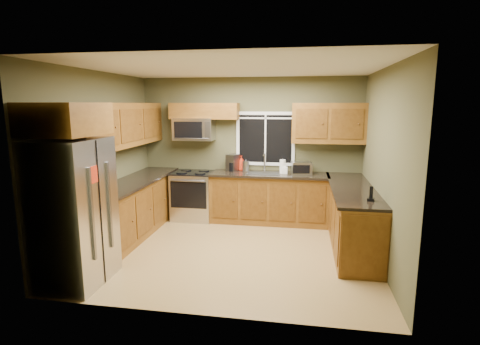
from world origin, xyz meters
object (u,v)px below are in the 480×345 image
(refrigerator, at_px, (73,212))
(paper_towel_roll, at_px, (283,166))
(soap_bottle_a, at_px, (241,163))
(range, at_px, (193,195))
(kettle, at_px, (246,165))
(cordless_phone, at_px, (371,196))
(soap_bottle_c, at_px, (236,166))
(coffee_maker, at_px, (233,163))
(microwave, at_px, (194,129))
(toaster_oven, at_px, (301,168))
(soap_bottle_b, at_px, (285,169))

(refrigerator, distance_m, paper_towel_roll, 3.71)
(paper_towel_roll, bearing_deg, soap_bottle_a, 167.80)
(range, bearing_deg, kettle, 9.02)
(refrigerator, relative_size, range, 1.92)
(range, distance_m, cordless_phone, 3.49)
(soap_bottle_c, bearing_deg, coffee_maker, -131.31)
(coffee_maker, bearing_deg, cordless_phone, -40.96)
(microwave, bearing_deg, soap_bottle_c, 6.72)
(kettle, bearing_deg, cordless_phone, -44.29)
(toaster_oven, distance_m, soap_bottle_a, 1.16)
(paper_towel_roll, relative_size, soap_bottle_c, 1.75)
(range, xyz_separation_m, soap_bottle_a, (0.90, 0.23, 0.61))
(microwave, relative_size, cordless_phone, 3.82)
(toaster_oven, bearing_deg, coffee_maker, 174.19)
(refrigerator, bearing_deg, coffee_maker, 63.97)
(kettle, height_order, cordless_phone, kettle)
(paper_towel_roll, distance_m, soap_bottle_c, 0.92)
(range, bearing_deg, toaster_oven, 1.03)
(coffee_maker, height_order, soap_bottle_a, coffee_maker)
(paper_towel_roll, bearing_deg, soap_bottle_c, 169.12)
(soap_bottle_b, height_order, cordless_phone, cordless_phone)
(microwave, xyz_separation_m, soap_bottle_c, (0.80, 0.09, -0.71))
(microwave, relative_size, kettle, 3.16)
(coffee_maker, height_order, paper_towel_roll, coffee_maker)
(paper_towel_roll, bearing_deg, kettle, 171.76)
(coffee_maker, height_order, soap_bottle_b, coffee_maker)
(refrigerator, distance_m, coffee_maker, 3.28)
(coffee_maker, distance_m, cordless_phone, 2.94)
(refrigerator, xyz_separation_m, soap_bottle_c, (1.49, 3.00, 0.12))
(refrigerator, height_order, soap_bottle_b, refrigerator)
(refrigerator, relative_size, kettle, 7.48)
(cordless_phone, bearing_deg, coffee_maker, 139.04)
(soap_bottle_a, bearing_deg, refrigerator, -117.91)
(coffee_maker, bearing_deg, soap_bottle_a, 21.83)
(range, distance_m, microwave, 1.27)
(range, relative_size, microwave, 1.23)
(kettle, distance_m, soap_bottle_a, 0.13)
(soap_bottle_b, bearing_deg, paper_towel_roll, 151.66)
(soap_bottle_b, bearing_deg, refrigerator, -131.06)
(toaster_oven, bearing_deg, microwave, 177.21)
(microwave, relative_size, soap_bottle_c, 4.74)
(toaster_oven, height_order, soap_bottle_c, toaster_oven)
(microwave, height_order, soap_bottle_b, microwave)
(paper_towel_roll, height_order, soap_bottle_a, soap_bottle_a)
(soap_bottle_c, bearing_deg, soap_bottle_a, 0.00)
(toaster_oven, xyz_separation_m, soap_bottle_b, (-0.29, -0.01, -0.02))
(soap_bottle_b, bearing_deg, microwave, 176.54)
(range, relative_size, paper_towel_roll, 3.34)
(range, bearing_deg, soap_bottle_a, 14.36)
(coffee_maker, bearing_deg, paper_towel_roll, -6.65)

